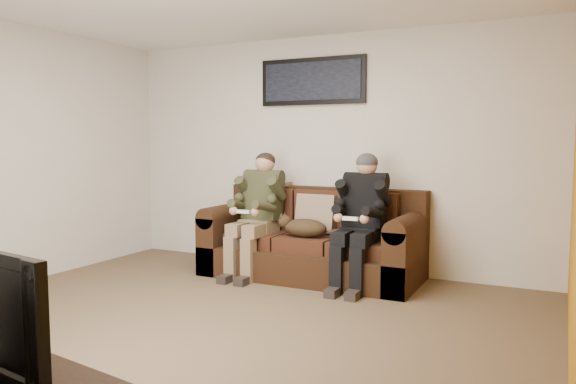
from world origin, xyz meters
The scene contains 10 objects.
floor centered at (0.00, 0.00, 0.00)m, with size 5.00×5.00×0.00m, color brown.
wall_back centered at (0.00, 2.25, 1.30)m, with size 5.00×5.00×0.00m, color beige.
sofa centered at (0.05, 1.83, 0.35)m, with size 2.26×0.98×0.93m.
throw_pillow centered at (0.05, 1.87, 0.66)m, with size 0.43×0.12×0.41m, color #8D745C.
throw_blanket centered at (-0.63, 2.12, 0.93)m, with size 0.46×0.23×0.08m, color tan.
person_left centered at (-0.53, 1.64, 0.74)m, with size 0.51×0.87×1.31m.
person_right centered at (0.64, 1.64, 0.74)m, with size 0.51×0.86×1.32m.
cat centered at (0.03, 1.60, 0.55)m, with size 0.66×0.26×0.24m.
framed_poster centered at (-0.15, 2.22, 2.10)m, with size 1.25×0.05×0.52m.
television centered at (0.18, -1.95, 0.70)m, with size 0.97×0.13×0.56m, color black.
Camera 1 is at (2.42, -3.58, 1.44)m, focal length 35.00 mm.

